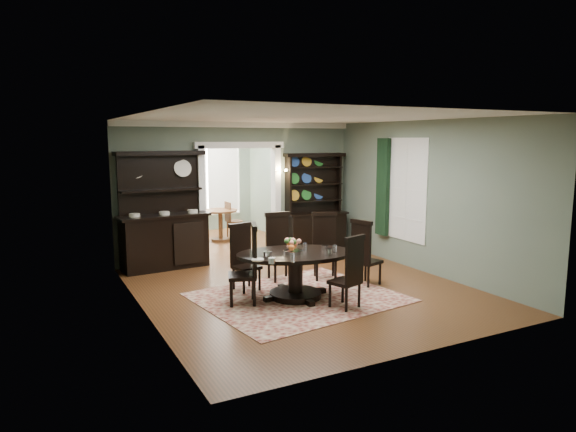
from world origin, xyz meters
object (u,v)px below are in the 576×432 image
(sideboard, at_px, (164,228))
(welsh_dresser, at_px, (315,216))
(parlor_table, at_px, (220,221))
(dining_table, at_px, (295,266))

(sideboard, height_order, welsh_dresser, sideboard)
(parlor_table, bearing_deg, welsh_dresser, -52.28)
(welsh_dresser, bearing_deg, dining_table, -120.57)
(dining_table, relative_size, sideboard, 0.92)
(dining_table, height_order, sideboard, sideboard)
(dining_table, distance_m, sideboard, 3.37)
(welsh_dresser, height_order, parlor_table, welsh_dresser)
(sideboard, xyz_separation_m, welsh_dresser, (3.60, 0.03, -0.00))
(sideboard, distance_m, welsh_dresser, 3.60)
(welsh_dresser, xyz_separation_m, parlor_table, (-1.62, 2.09, -0.30))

